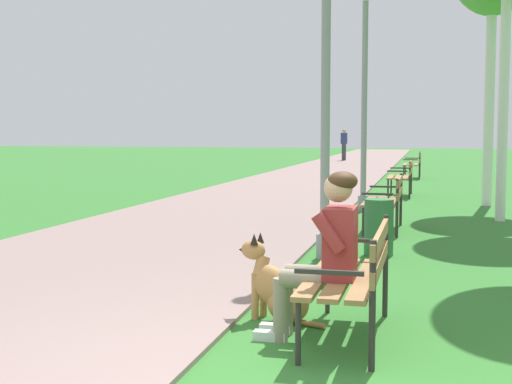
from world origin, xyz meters
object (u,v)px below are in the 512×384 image
(park_bench_furthest, at_px, (414,163))
(litter_bin, at_px, (379,227))
(park_bench_near, at_px, (355,271))
(pedestrian_distant, at_px, (344,145))
(park_bench_mid, at_px, (387,198))
(lamp_post_near, at_px, (326,86))
(park_bench_far, at_px, (403,175))
(lamp_post_mid, at_px, (364,95))
(person_seated_on_near_bench, at_px, (325,249))
(dog_shepherd, at_px, (277,289))

(park_bench_furthest, xyz_separation_m, litter_bin, (-0.11, -14.71, -0.16))
(park_bench_near, height_order, pedestrian_distant, pedestrian_distant)
(park_bench_mid, bearing_deg, lamp_post_near, -102.88)
(park_bench_far, xyz_separation_m, lamp_post_mid, (-0.62, -3.32, 1.70))
(person_seated_on_near_bench, height_order, lamp_post_mid, lamp_post_mid)
(person_seated_on_near_bench, bearing_deg, park_bench_near, 26.02)
(park_bench_far, xyz_separation_m, pedestrian_distant, (-3.65, 19.13, 0.33))
(lamp_post_mid, bearing_deg, person_seated_on_near_bench, -86.64)
(park_bench_mid, distance_m, pedestrian_distant, 25.38)
(park_bench_far, distance_m, lamp_post_near, 8.73)
(park_bench_mid, height_order, person_seated_on_near_bench, person_seated_on_near_bench)
(park_bench_near, xyz_separation_m, park_bench_far, (-0.09, 11.79, 0.00))
(dog_shepherd, bearing_deg, pedestrian_distant, 95.74)
(person_seated_on_near_bench, height_order, pedestrian_distant, pedestrian_distant)
(dog_shepherd, bearing_deg, park_bench_furthest, 87.79)
(park_bench_furthest, bearing_deg, park_bench_near, -90.10)
(park_bench_far, bearing_deg, pedestrian_distant, 100.79)
(park_bench_near, distance_m, park_bench_furthest, 18.32)
(lamp_post_mid, distance_m, litter_bin, 5.24)
(park_bench_near, relative_size, park_bench_furthest, 1.00)
(litter_bin, bearing_deg, park_bench_furthest, 89.57)
(litter_bin, bearing_deg, pedestrian_distant, 97.63)
(park_bench_mid, height_order, park_bench_furthest, same)
(park_bench_mid, relative_size, park_bench_furthest, 1.00)
(park_bench_furthest, bearing_deg, litter_bin, -90.43)
(lamp_post_near, bearing_deg, park_bench_mid, 77.12)
(lamp_post_mid, bearing_deg, park_bench_mid, -77.14)
(park_bench_far, relative_size, lamp_post_mid, 0.35)
(litter_bin, bearing_deg, person_seated_on_near_bench, -92.02)
(park_bench_far, bearing_deg, park_bench_furthest, 88.94)
(litter_bin, bearing_deg, lamp_post_near, -147.54)
(park_bench_furthest, xyz_separation_m, lamp_post_near, (-0.73, -15.10, 1.56))
(park_bench_far, height_order, park_bench_furthest, same)
(litter_bin, xyz_separation_m, pedestrian_distant, (-3.66, 27.31, 0.49))
(park_bench_mid, distance_m, lamp_post_near, 3.08)
(park_bench_furthest, relative_size, pedestrian_distant, 0.91)
(park_bench_near, xyz_separation_m, pedestrian_distant, (-3.73, 30.93, 0.33))
(person_seated_on_near_bench, bearing_deg, park_bench_far, 89.42)
(pedestrian_distant, bearing_deg, park_bench_furthest, -73.36)
(park_bench_far, relative_size, litter_bin, 2.14)
(park_bench_mid, distance_m, litter_bin, 2.20)
(pedestrian_distant, bearing_deg, dog_shepherd, -84.26)
(park_bench_near, height_order, park_bench_mid, same)
(park_bench_far, distance_m, person_seated_on_near_bench, 11.89)
(park_bench_near, distance_m, dog_shepherd, 0.79)
(litter_bin, bearing_deg, park_bench_mid, 90.70)
(person_seated_on_near_bench, distance_m, lamp_post_mid, 8.73)
(park_bench_furthest, height_order, pedestrian_distant, pedestrian_distant)
(park_bench_mid, xyz_separation_m, lamp_post_mid, (-0.61, 2.66, 1.70))
(park_bench_mid, distance_m, park_bench_far, 5.98)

